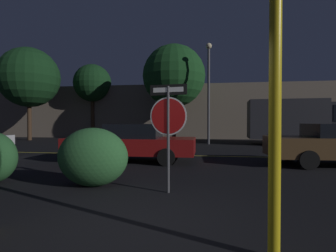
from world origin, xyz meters
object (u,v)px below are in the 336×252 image
object	(u,v)px
passing_car_2	(132,143)
tree_1	(174,76)
tree_0	(29,78)
yellow_pole_right	(275,101)
tree_2	(92,83)
street_lamp	(209,83)
delivery_truck	(311,119)
hedge_bush_2	(93,157)
stop_sign	(168,117)

from	to	relation	value
passing_car_2	tree_1	bearing A→B (deg)	-2.03
tree_0	tree_1	bearing A→B (deg)	5.27
yellow_pole_right	tree_2	world-z (taller)	tree_2
passing_car_2	street_lamp	world-z (taller)	street_lamp
delivery_truck	tree_2	distance (m)	17.46
passing_car_2	tree_2	distance (m)	15.16
hedge_bush_2	tree_1	world-z (taller)	tree_1
stop_sign	tree_2	bearing A→B (deg)	128.94
stop_sign	hedge_bush_2	distance (m)	2.04
hedge_bush_2	delivery_truck	world-z (taller)	delivery_truck
stop_sign	tree_1	distance (m)	14.82
passing_car_2	stop_sign	bearing A→B (deg)	-154.19
street_lamp	tree_1	xyz separation A→B (m)	(-2.60, 2.60, 0.96)
street_lamp	tree_2	bearing A→B (deg)	154.34
tree_2	tree_1	bearing A→B (deg)	-16.86
hedge_bush_2	tree_2	xyz separation A→B (m)	(-7.54, 16.36, 4.18)
tree_0	tree_2	world-z (taller)	tree_0
stop_sign	delivery_truck	distance (m)	14.01
tree_1	tree_2	world-z (taller)	tree_1
stop_sign	delivery_truck	size ratio (longest dim) A/B	0.31
tree_0	tree_2	xyz separation A→B (m)	(3.72, 3.35, -0.06)
stop_sign	tree_0	bearing A→B (deg)	144.13
yellow_pole_right	hedge_bush_2	size ratio (longest dim) A/B	2.08
stop_sign	passing_car_2	bearing A→B (deg)	125.96
stop_sign	yellow_pole_right	bearing A→B (deg)	-48.22
tree_1	delivery_truck	bearing A→B (deg)	-14.50
delivery_truck	tree_1	bearing A→B (deg)	-101.16
hedge_bush_2	tree_2	size ratio (longest dim) A/B	0.25
stop_sign	tree_1	xyz separation A→B (m)	(-1.73, 14.34, 3.32)
passing_car_2	tree_2	size ratio (longest dim) A/B	0.75
hedge_bush_2	tree_2	distance (m)	18.49
hedge_bush_2	street_lamp	xyz separation A→B (m)	(2.67, 11.45, 3.29)
yellow_pole_right	tree_1	distance (m)	17.39
tree_1	tree_0	bearing A→B (deg)	-174.73
yellow_pole_right	street_lamp	bearing A→B (deg)	92.69
tree_1	tree_2	xyz separation A→B (m)	(-7.61, 2.31, -0.06)
passing_car_2	delivery_truck	xyz separation A→B (m)	(9.19, 7.98, 0.90)
delivery_truck	tree_2	size ratio (longest dim) A/B	1.12
stop_sign	street_lamp	world-z (taller)	street_lamp
stop_sign	tree_2	size ratio (longest dim) A/B	0.35
tree_0	stop_sign	bearing A→B (deg)	-45.50
stop_sign	tree_1	world-z (taller)	tree_1
stop_sign	delivery_truck	bearing A→B (deg)	68.80
hedge_bush_2	delivery_truck	size ratio (longest dim) A/B	0.23
street_lamp	tree_2	size ratio (longest dim) A/B	1.00
stop_sign	tree_1	bearing A→B (deg)	106.52
stop_sign	passing_car_2	xyz separation A→B (m)	(-2.00, 4.05, -0.89)
yellow_pole_right	delivery_truck	bearing A→B (deg)	68.68
stop_sign	passing_car_2	size ratio (longest dim) A/B	0.46
yellow_pole_right	tree_1	xyz separation A→B (m)	(-3.27, 16.78, 3.20)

